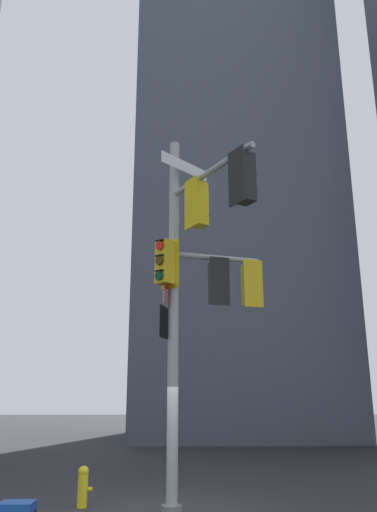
# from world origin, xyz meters

# --- Properties ---
(building_mid_block) EXTENTS (12.21, 12.21, 32.81)m
(building_mid_block) POSITION_xyz_m (3.93, 20.50, 16.41)
(building_mid_block) COLOR #4C5460
(building_mid_block) RESTS_ON ground
(signal_pole_assembly) EXTENTS (2.57, 3.38, 8.34)m
(signal_pole_assembly) POSITION_xyz_m (0.53, -0.33, 4.98)
(signal_pole_assembly) COLOR #9EA0A3
(signal_pole_assembly) RESTS_ON ground
(fire_hydrant) EXTENTS (0.33, 0.23, 0.84)m
(fire_hydrant) POSITION_xyz_m (-1.93, 0.66, 0.44)
(fire_hydrant) COLOR yellow
(fire_hydrant) RESTS_ON ground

